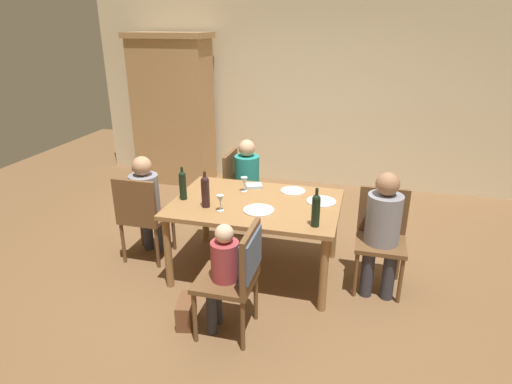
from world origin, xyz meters
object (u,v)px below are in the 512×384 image
armoire_cabinet (173,110)px  person_woman_host (383,225)px  chair_right_end (381,232)px  handbag (186,311)px  dinner_plate_host (321,201)px  dinner_plate_guest_left (259,210)px  chair_left_end (142,213)px  wine_bottle_tall_green (316,209)px  person_man_bearded (147,199)px  wine_bottle_short_olive (205,191)px  chair_far_left (240,185)px  wine_glass_near_left (244,181)px  person_man_guest (249,178)px  wine_glass_centre (220,200)px  dining_table (256,210)px  chair_near (241,267)px  person_child_small (222,269)px  wine_bottle_dark_red (183,184)px  dinner_plate_guest_right (293,191)px

armoire_cabinet → person_woman_host: (3.03, -2.31, -0.44)m
chair_right_end → handbag: (-1.51, -1.00, -0.42)m
dinner_plate_host → dinner_plate_guest_left: bearing=-146.2°
dinner_plate_host → dinner_plate_guest_left: size_ratio=0.99×
chair_left_end → wine_bottle_tall_green: 1.82m
person_man_bearded → wine_bottle_short_olive: size_ratio=3.26×
chair_far_left → wine_glass_near_left: bearing=20.4°
person_man_guest → wine_glass_centre: size_ratio=7.27×
chair_far_left → wine_bottle_short_olive: size_ratio=2.73×
dining_table → chair_near: size_ratio=1.69×
wine_bottle_short_olive → dinner_plate_host: size_ratio=1.23×
chair_left_end → person_child_small: person_child_small is taller
person_woman_host → wine_bottle_tall_green: 0.69m
wine_bottle_dark_red → dinner_plate_guest_right: bearing=25.1°
chair_far_left → dinner_plate_guest_left: size_ratio=3.32×
wine_glass_centre → handbag: 0.98m
dinner_plate_guest_right → wine_glass_centre: bearing=-131.0°
wine_bottle_tall_green → wine_glass_near_left: (-0.78, 0.60, -0.04)m
chair_far_left → wine_bottle_short_olive: bearing=1.2°
person_child_small → wine_bottle_dark_red: 1.10m
chair_left_end → wine_bottle_short_olive: 0.84m
armoire_cabinet → chair_far_left: size_ratio=2.37×
armoire_cabinet → wine_glass_near_left: 2.67m
person_man_guest → dinner_plate_guest_right: (0.61, -0.57, 0.12)m
wine_bottle_short_olive → chair_right_end: bearing=11.2°
dinner_plate_guest_left → chair_far_left: bearing=114.8°
chair_near → handbag: 0.68m
person_woman_host → dinner_plate_host: (-0.56, 0.18, 0.09)m
person_man_guest → wine_bottle_dark_red: 1.11m
dinner_plate_guest_left → chair_near: bearing=-86.2°
wine_glass_centre → handbag: bearing=-98.5°
wine_bottle_dark_red → chair_far_left: bearing=76.4°
chair_near → person_child_small: 0.15m
dinner_plate_guest_left → person_woman_host: bearing=8.8°
person_child_small → dinner_plate_guest_right: 1.32m
dining_table → dinner_plate_guest_left: size_ratio=5.60×
chair_far_left → person_child_small: 1.88m
dining_table → dinner_plate_guest_right: size_ratio=6.38×
wine_glass_near_left → dinner_plate_guest_right: 0.49m
person_woman_host → person_child_small: (-1.18, -0.89, -0.09)m
person_child_small → wine_glass_centre: 0.74m
dining_table → wine_bottle_tall_green: wine_bottle_tall_green is taller
chair_left_end → dinner_plate_guest_right: chair_left_end is taller
chair_near → wine_glass_near_left: 1.22m
chair_near → dinner_plate_host: 1.18m
wine_glass_centre → handbag: wine_glass_centre is taller
chair_right_end → dining_table: bearing=4.3°
chair_left_end → handbag: size_ratio=3.29×
armoire_cabinet → dining_table: armoire_cabinet is taller
wine_glass_near_left → dinner_plate_guest_left: (0.26, -0.43, -0.10)m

